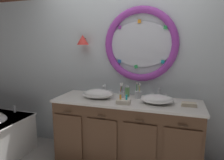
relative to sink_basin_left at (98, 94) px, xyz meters
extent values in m
cube|color=silver|center=(0.28, 0.37, 0.35)|extent=(6.40, 0.08, 2.60)
ellipsoid|color=silver|center=(0.49, 0.32, 0.64)|extent=(0.90, 0.02, 0.60)
torus|color=purple|center=(0.49, 0.31, 0.64)|extent=(1.00, 0.10, 1.00)
cube|color=teal|center=(0.94, 0.30, 0.61)|extent=(0.05, 0.01, 0.05)
cube|color=green|center=(0.81, 0.30, 0.86)|extent=(0.05, 0.01, 0.05)
cube|color=orange|center=(0.47, 0.30, 0.94)|extent=(0.04, 0.01, 0.04)
cube|color=purple|center=(0.20, 0.30, 0.87)|extent=(0.05, 0.01, 0.05)
cube|color=purple|center=(0.04, 0.30, 0.64)|extent=(0.05, 0.01, 0.05)
cube|color=#2866B7|center=(0.20, 0.30, 0.41)|extent=(0.05, 0.01, 0.05)
cube|color=green|center=(0.44, 0.30, 0.34)|extent=(0.05, 0.01, 0.05)
cube|color=teal|center=(0.80, 0.30, 0.42)|extent=(0.05, 0.01, 0.05)
cylinder|color=#4C3823|center=(-0.32, 0.29, 0.73)|extent=(0.02, 0.09, 0.02)
cone|color=red|center=(-0.32, 0.24, 0.71)|extent=(0.17, 0.17, 0.14)
cube|color=brown|center=(0.38, 0.03, -0.52)|extent=(1.84, 0.60, 0.86)
cube|color=silver|center=(0.38, 0.03, -0.07)|extent=(1.87, 0.64, 0.03)
cube|color=silver|center=(0.38, 0.32, -0.15)|extent=(1.84, 0.02, 0.11)
cube|color=brown|center=(-0.31, -0.28, -0.57)|extent=(0.39, 0.02, 0.66)
cylinder|color=#422D1E|center=(-0.31, -0.29, -0.19)|extent=(0.10, 0.01, 0.01)
cube|color=brown|center=(0.15, -0.28, -0.57)|extent=(0.39, 0.02, 0.66)
cylinder|color=#422D1E|center=(0.15, -0.29, -0.19)|extent=(0.10, 0.01, 0.01)
cube|color=brown|center=(0.61, -0.28, -0.57)|extent=(0.39, 0.02, 0.66)
cylinder|color=#422D1E|center=(0.61, -0.29, -0.19)|extent=(0.10, 0.01, 0.01)
cube|color=brown|center=(1.07, -0.28, -0.57)|extent=(0.39, 0.02, 0.66)
cylinder|color=#422D1E|center=(1.07, -0.29, -0.19)|extent=(0.10, 0.01, 0.01)
cylinder|color=silver|center=(-1.40, -0.02, -0.35)|extent=(0.04, 0.04, 0.11)
ellipsoid|color=white|center=(0.00, 0.00, 0.00)|extent=(0.39, 0.26, 0.12)
torus|color=white|center=(0.00, 0.00, 0.00)|extent=(0.41, 0.41, 0.02)
cylinder|color=silver|center=(0.00, 0.00, 0.00)|extent=(0.03, 0.03, 0.01)
ellipsoid|color=white|center=(0.77, 0.00, -0.01)|extent=(0.38, 0.28, 0.10)
torus|color=white|center=(0.77, 0.00, -0.01)|extent=(0.40, 0.40, 0.02)
cylinder|color=silver|center=(0.77, 0.00, -0.01)|extent=(0.03, 0.03, 0.01)
cylinder|color=silver|center=(0.00, 0.26, -0.05)|extent=(0.05, 0.05, 0.02)
cylinder|color=silver|center=(0.00, 0.26, 0.01)|extent=(0.02, 0.02, 0.10)
sphere|color=silver|center=(0.00, 0.26, 0.06)|extent=(0.03, 0.03, 0.03)
cylinder|color=silver|center=(0.00, 0.21, 0.06)|extent=(0.02, 0.10, 0.02)
cylinder|color=silver|center=(-0.08, 0.26, -0.03)|extent=(0.04, 0.04, 0.06)
cylinder|color=silver|center=(0.08, 0.26, -0.03)|extent=(0.04, 0.04, 0.06)
cube|color=silver|center=(-0.08, 0.26, 0.00)|extent=(0.05, 0.01, 0.01)
cube|color=silver|center=(0.08, 0.26, 0.00)|extent=(0.05, 0.01, 0.01)
cylinder|color=silver|center=(0.77, 0.26, -0.05)|extent=(0.05, 0.05, 0.02)
cylinder|color=silver|center=(0.77, 0.26, 0.01)|extent=(0.02, 0.02, 0.10)
sphere|color=silver|center=(0.77, 0.26, 0.06)|extent=(0.03, 0.03, 0.03)
cylinder|color=silver|center=(0.77, 0.19, 0.06)|extent=(0.02, 0.12, 0.02)
cylinder|color=silver|center=(0.68, 0.26, -0.03)|extent=(0.04, 0.04, 0.06)
cylinder|color=silver|center=(0.85, 0.26, -0.03)|extent=(0.04, 0.04, 0.06)
cube|color=silver|center=(0.68, 0.26, 0.00)|extent=(0.05, 0.01, 0.01)
cube|color=silver|center=(0.85, 0.26, 0.00)|extent=(0.05, 0.01, 0.01)
cylinder|color=silver|center=(0.30, 0.07, -0.01)|extent=(0.07, 0.07, 0.09)
torus|color=silver|center=(0.30, 0.07, 0.03)|extent=(0.08, 0.08, 0.01)
cylinder|color=purple|center=(0.31, 0.08, 0.03)|extent=(0.02, 0.02, 0.16)
cube|color=white|center=(0.31, 0.08, 0.13)|extent=(0.02, 0.02, 0.02)
cylinder|color=pink|center=(0.30, 0.09, 0.04)|extent=(0.02, 0.03, 0.17)
cube|color=white|center=(0.30, 0.09, 0.14)|extent=(0.02, 0.02, 0.02)
cylinder|color=#E0383D|center=(0.29, 0.07, 0.04)|extent=(0.04, 0.01, 0.17)
cube|color=white|center=(0.29, 0.07, 0.14)|extent=(0.02, 0.02, 0.02)
cylinder|color=green|center=(0.30, 0.06, 0.03)|extent=(0.03, 0.03, 0.16)
cube|color=white|center=(0.30, 0.06, 0.12)|extent=(0.02, 0.02, 0.03)
cylinder|color=silver|center=(0.51, 0.17, -0.01)|extent=(0.09, 0.09, 0.09)
torus|color=silver|center=(0.51, 0.17, 0.03)|extent=(0.10, 0.10, 0.01)
cylinder|color=yellow|center=(0.53, 0.16, 0.03)|extent=(0.04, 0.02, 0.16)
cube|color=white|center=(0.53, 0.16, 0.13)|extent=(0.02, 0.02, 0.02)
cylinder|color=green|center=(0.48, 0.17, 0.04)|extent=(0.01, 0.01, 0.17)
cube|color=white|center=(0.48, 0.17, 0.14)|extent=(0.02, 0.02, 0.02)
cylinder|color=#6BAD66|center=(0.34, 0.22, 0.00)|extent=(0.06, 0.06, 0.12)
cylinder|color=silver|center=(0.34, 0.22, 0.07)|extent=(0.04, 0.04, 0.02)
cylinder|color=silver|center=(0.34, 0.21, 0.09)|extent=(0.01, 0.04, 0.01)
cube|color=beige|center=(1.13, 0.00, -0.05)|extent=(0.17, 0.11, 0.02)
cube|color=beige|center=(1.13, 0.00, -0.03)|extent=(0.16, 0.10, 0.02)
cube|color=beige|center=(0.39, -0.15, -0.03)|extent=(0.16, 0.11, 0.05)
cylinder|color=orange|center=(0.35, -0.15, 0.02)|extent=(0.02, 0.02, 0.05)
cylinder|color=#19ADB2|center=(0.42, -0.15, 0.02)|extent=(0.02, 0.02, 0.06)
camera|label=1|loc=(0.98, -2.43, 0.66)|focal=32.58mm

